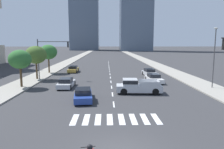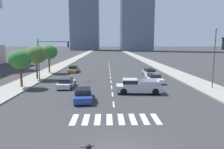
% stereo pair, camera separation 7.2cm
% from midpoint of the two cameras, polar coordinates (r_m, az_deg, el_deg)
% --- Properties ---
extents(sidewalk_east, '(4.00, 260.00, 0.15)m').
position_cam_midpoint_polar(sidewalk_east, '(42.92, 16.63, 0.42)').
color(sidewalk_east, gray).
rests_on(sidewalk_east, ground).
extents(sidewalk_west, '(4.00, 260.00, 0.15)m').
position_cam_midpoint_polar(sidewalk_west, '(42.52, -17.75, 0.30)').
color(sidewalk_west, gray).
rests_on(sidewalk_west, ground).
extents(crosswalk_near, '(6.75, 2.41, 0.01)m').
position_cam_midpoint_polar(crosswalk_near, '(16.56, 1.02, -11.96)').
color(crosswalk_near, silver).
rests_on(crosswalk_near, ground).
extents(lane_divider_center, '(0.14, 50.00, 0.01)m').
position_cam_midpoint_polar(lane_divider_center, '(43.89, -0.54, 0.85)').
color(lane_divider_center, silver).
rests_on(lane_divider_center, ground).
extents(pickup_truck, '(5.34, 2.26, 1.67)m').
position_cam_midpoint_polar(pickup_truck, '(24.78, 6.77, -3.20)').
color(pickup_truck, '#B7BABF').
rests_on(pickup_truck, ground).
extents(sedan_silver_0, '(1.89, 4.40, 1.25)m').
position_cam_midpoint_polar(sedan_silver_0, '(28.47, -12.16, -2.30)').
color(sedan_silver_0, '#B7BABF').
rests_on(sedan_silver_0, ground).
extents(sedan_gold_1, '(1.81, 4.45, 1.27)m').
position_cam_midpoint_polar(sedan_gold_1, '(43.50, -10.32, 1.41)').
color(sedan_gold_1, '#B28E38').
rests_on(sedan_gold_1, ground).
extents(sedan_blue_2, '(2.18, 4.68, 1.27)m').
position_cam_midpoint_polar(sedan_blue_2, '(21.80, -7.76, -5.44)').
color(sedan_blue_2, navy).
rests_on(sedan_blue_2, ground).
extents(sedan_white_3, '(2.00, 4.80, 1.24)m').
position_cam_midpoint_polar(sedan_white_3, '(32.25, 11.35, -1.04)').
color(sedan_white_3, silver).
rests_on(sedan_white_3, ground).
extents(sedan_silver_4, '(2.19, 4.77, 1.25)m').
position_cam_midpoint_polar(sedan_silver_4, '(38.48, 10.23, 0.51)').
color(sedan_silver_4, '#B7BABF').
rests_on(sedan_silver_4, ground).
extents(traffic_signal_far, '(5.28, 0.28, 6.30)m').
position_cam_midpoint_polar(traffic_signal_far, '(34.81, -16.41, 5.96)').
color(traffic_signal_far, '#333335').
rests_on(traffic_signal_far, sidewalk_west).
extents(street_lamp_east, '(0.50, 0.24, 7.59)m').
position_cam_midpoint_polar(street_lamp_east, '(29.60, 26.04, 5.18)').
color(street_lamp_east, '#3F3F42').
rests_on(street_lamp_east, sidewalk_east).
extents(street_tree_nearest, '(2.88, 2.88, 4.81)m').
position_cam_midpoint_polar(street_tree_nearest, '(29.73, -23.52, 3.75)').
color(street_tree_nearest, '#4C3823').
rests_on(street_tree_nearest, sidewalk_west).
extents(street_tree_second, '(3.32, 3.32, 5.24)m').
position_cam_midpoint_polar(street_tree_second, '(35.61, -19.76, 5.00)').
color(street_tree_second, '#4C3823').
rests_on(street_tree_second, sidewalk_west).
extents(street_tree_third, '(3.32, 3.32, 5.39)m').
position_cam_midpoint_polar(street_tree_third, '(42.60, -16.70, 5.82)').
color(street_tree_third, '#4C3823').
rests_on(street_tree_third, sidewalk_west).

